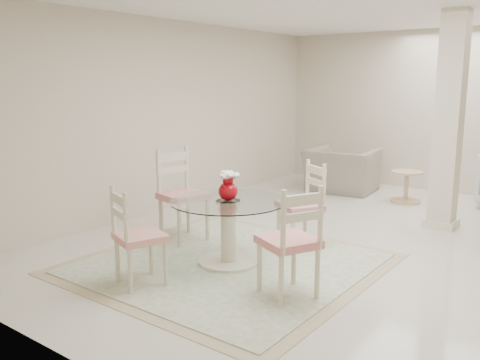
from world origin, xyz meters
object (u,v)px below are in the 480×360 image
Objects in this scene: dining_chair_east at (293,234)px; red_vase at (228,185)px; dining_table at (228,232)px; dining_chair_north at (305,198)px; column at (449,122)px; dining_chair_west at (180,187)px; side_table at (406,188)px; dining_chair_south at (133,230)px; recliner_taupe at (341,170)px.

red_vase is at bearing -83.51° from dining_chair_east.
dining_chair_north reaches higher than dining_table.
column is 3.42m from dining_chair_west.
column is 2.27× the size of dining_chair_west.
dining_chair_north is at bearing -93.53° from side_table.
dining_chair_south is at bearing -78.60° from dining_chair_north.
recliner_taupe is (-0.31, 4.89, -0.17)m from dining_chair_south.
dining_table is at bearing 146.31° from red_vase.
dining_chair_north is at bearing 70.54° from red_vase.
column is at bearing 63.80° from red_vase.
column reaches higher than dining_chair_west.
recliner_taupe is at bearing 173.23° from side_table.
dining_table is at bearing -78.94° from dining_chair_north.
dining_chair_south reaches higher than side_table.
dining_chair_west is (-2.32, -2.40, -0.72)m from column.
column is 1.76m from side_table.
dining_table is at bearing -88.21° from dining_chair_south.
side_table is at bearing -10.34° from dining_chair_west.
side_table is (-0.83, 1.06, -1.12)m from column.
dining_chair_west is at bearing -113.28° from side_table.
dining_chair_east is 2.27× the size of side_table.
column is at bearing -52.05° from side_table.
side_table is (0.17, 2.83, -0.34)m from dining_chair_north.
recliner_taupe is 1.18m from side_table.
red_vase is 4.01m from recliner_taupe.
dining_chair_north is 0.95× the size of recliner_taupe.
recliner_taupe is (0.33, 3.61, -0.26)m from dining_chair_west.
dining_chair_west reaches higher than red_vase.
dining_table is 1.03m from dining_chair_south.
recliner_taupe is 2.30× the size of side_table.
dining_chair_east is 0.99× the size of recliner_taupe.
dining_chair_south is 0.91× the size of recliner_taupe.
recliner_taupe is at bearing 148.91° from column.
column is 5.53× the size of side_table.
dining_chair_north is 0.90× the size of dining_chair_west.
dining_chair_south reaches higher than red_vase.
column is 2.53m from recliner_taupe.
red_vase is at bearing -88.45° from dining_chair_south.
dining_table is at bearing 93.64° from recliner_taupe.
column reaches higher than recliner_taupe.
dining_chair_north is (0.34, 0.96, -0.27)m from red_vase.
recliner_taupe is at bearing 139.16° from dining_chair_north.
recliner_taupe reaches higher than side_table.
red_vase is 0.27× the size of recliner_taupe.
dining_chair_west reaches higher than side_table.
recliner_taupe is (-1.61, 4.27, -0.22)m from dining_chair_east.
dining_chair_south is 4.84m from side_table.
dining_table is 1.05× the size of dining_chair_east.
dining_chair_west is 2.44× the size of side_table.
dining_chair_east reaches higher than dining_chair_north.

